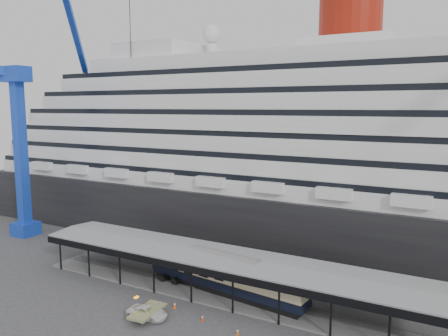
{
  "coord_description": "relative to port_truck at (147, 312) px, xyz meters",
  "views": [
    {
      "loc": [
        25.29,
        -42.01,
        24.05
      ],
      "look_at": [
        -2.17,
        8.0,
        15.99
      ],
      "focal_mm": 35.0,
      "sensor_mm": 36.0,
      "label": 1
    }
  ],
  "objects": [
    {
      "name": "platform_canopy",
      "position": [
        5.11,
        9.92,
        1.7
      ],
      "size": [
        56.0,
        9.18,
        5.3
      ],
      "color": "slate",
      "rests_on": "ground"
    },
    {
      "name": "crane_blue",
      "position": [
        -40.01,
        15.55,
        19.29
      ],
      "size": [
        22.63,
        19.19,
        47.6
      ],
      "color": "blue",
      "rests_on": "ground"
    },
    {
      "name": "port_truck",
      "position": [
        0.0,
        0.0,
        0.0
      ],
      "size": [
        4.95,
        2.59,
        1.33
      ],
      "primitive_type": "imported",
      "rotation": [
        0.0,
        0.0,
        1.65
      ],
      "color": "silver",
      "rests_on": "ground"
    },
    {
      "name": "cruise_ship",
      "position": [
        5.16,
        36.92,
        17.68
      ],
      "size": [
        130.0,
        30.0,
        43.9
      ],
      "color": "black",
      "rests_on": "ground"
    },
    {
      "name": "pullman_carriage",
      "position": [
        4.65,
        9.92,
        2.07
      ],
      "size": [
        23.18,
        5.73,
        22.58
      ],
      "rotation": [
        0.0,
        0.0,
        -0.12
      ],
      "color": "black",
      "rests_on": "ground"
    },
    {
      "name": "traffic_cone_mid",
      "position": [
        5.86,
        2.51,
        -0.32
      ],
      "size": [
        0.44,
        0.44,
        0.7
      ],
      "rotation": [
        0.0,
        0.0,
        -0.25
      ],
      "color": "#CF3C0B",
      "rests_on": "ground"
    },
    {
      "name": "traffic_cone_right",
      "position": [
        10.73,
        1.74,
        -0.33
      ],
      "size": [
        0.38,
        0.38,
        0.67
      ],
      "rotation": [
        0.0,
        0.0,
        0.11
      ],
      "color": "#E55A0C",
      "rests_on": "ground"
    },
    {
      "name": "traffic_cone_left",
      "position": [
        1.29,
        3.56,
        -0.28
      ],
      "size": [
        0.49,
        0.49,
        0.78
      ],
      "rotation": [
        0.0,
        0.0,
        0.26
      ],
      "color": "#EE5E0D",
      "rests_on": "ground"
    },
    {
      "name": "ground",
      "position": [
        5.11,
        4.92,
        -0.67
      ],
      "size": [
        200.0,
        200.0,
        0.0
      ],
      "primitive_type": "plane",
      "color": "#3A3A3D",
      "rests_on": "ground"
    }
  ]
}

